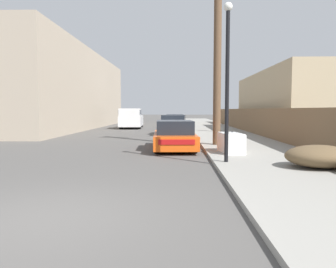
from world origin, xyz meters
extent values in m
plane|color=#4F4C49|center=(0.00, 0.00, 0.00)|extent=(220.00, 220.00, 0.00)
cube|color=gray|center=(5.30, 23.50, 0.06)|extent=(4.20, 63.00, 0.12)
cube|color=white|center=(4.07, 7.25, 0.47)|extent=(0.84, 1.64, 0.69)
cube|color=white|center=(4.07, 7.25, 0.83)|extent=(0.80, 1.57, 0.03)
cube|color=#333335|center=(4.20, 7.76, 0.85)|extent=(0.05, 0.20, 0.02)
cube|color=gray|center=(4.05, 7.50, 0.85)|extent=(0.69, 0.14, 0.01)
cube|color=gray|center=(4.10, 7.02, 0.85)|extent=(0.69, 0.14, 0.01)
cube|color=#E05114|center=(1.96, 9.23, 0.43)|extent=(1.93, 4.45, 0.55)
cube|color=black|center=(1.98, 8.84, 0.97)|extent=(1.58, 2.17, 0.55)
cube|color=#B21414|center=(2.07, 7.03, 0.52)|extent=(1.34, 0.09, 0.19)
cylinder|color=black|center=(1.16, 10.55, 0.33)|extent=(0.23, 0.68, 0.67)
cylinder|color=black|center=(2.64, 10.62, 0.33)|extent=(0.23, 0.68, 0.67)
cylinder|color=black|center=(1.29, 7.84, 0.33)|extent=(0.23, 0.68, 0.67)
cylinder|color=black|center=(2.77, 7.91, 0.33)|extent=(0.23, 0.68, 0.67)
cube|color=silver|center=(1.89, 17.85, 0.48)|extent=(2.04, 4.21, 0.67)
cube|color=black|center=(1.88, 17.69, 1.08)|extent=(1.68, 2.39, 0.53)
cube|color=#B21414|center=(1.77, 15.79, 0.60)|extent=(1.40, 0.11, 0.24)
cylinder|color=black|center=(1.19, 19.17, 0.31)|extent=(0.24, 0.64, 0.63)
cylinder|color=black|center=(2.74, 19.08, 0.31)|extent=(0.24, 0.64, 0.63)
cylinder|color=black|center=(1.04, 16.63, 0.31)|extent=(0.24, 0.64, 0.63)
cylinder|color=black|center=(2.59, 16.54, 0.31)|extent=(0.24, 0.64, 0.63)
cube|color=#2D478C|center=(1.88, 25.64, 0.46)|extent=(1.85, 4.36, 0.64)
cube|color=black|center=(1.89, 25.46, 1.03)|extent=(1.57, 2.45, 0.50)
cube|color=#B21414|center=(1.93, 23.46, 0.57)|extent=(1.38, 0.06, 0.22)
cylinder|color=black|center=(1.09, 26.96, 0.31)|extent=(0.21, 0.62, 0.61)
cylinder|color=black|center=(2.62, 26.99, 0.31)|extent=(0.21, 0.62, 0.61)
cylinder|color=black|center=(1.14, 24.28, 0.31)|extent=(0.21, 0.62, 0.61)
cylinder|color=black|center=(2.67, 24.31, 0.31)|extent=(0.21, 0.62, 0.61)
cube|color=silver|center=(-2.14, 25.59, 0.67)|extent=(2.22, 5.40, 0.91)
cube|color=silver|center=(-2.06, 24.14, 1.47)|extent=(1.94, 2.48, 0.69)
cube|color=black|center=(-2.06, 24.14, 1.49)|extent=(1.98, 2.44, 0.38)
cylinder|color=black|center=(-1.25, 24.00, 0.42)|extent=(0.31, 0.85, 0.84)
cylinder|color=black|center=(-2.85, 23.91, 0.42)|extent=(0.31, 0.85, 0.84)
cylinder|color=black|center=(-1.43, 27.28, 0.42)|extent=(0.31, 0.85, 0.84)
cylinder|color=black|center=(-3.04, 27.19, 0.42)|extent=(0.31, 0.85, 0.84)
cylinder|color=brown|center=(3.88, 10.00, 4.27)|extent=(0.35, 0.35, 8.30)
cylinder|color=black|center=(3.57, 5.04, 2.36)|extent=(0.12, 0.12, 4.48)
sphere|color=white|center=(3.57, 5.04, 4.73)|extent=(0.26, 0.26, 0.26)
ellipsoid|color=brown|center=(5.98, 4.12, 0.43)|extent=(1.86, 1.56, 0.62)
cube|color=brown|center=(7.25, 19.41, 0.95)|extent=(0.08, 38.33, 1.66)
cube|color=tan|center=(-8.81, 25.42, 3.46)|extent=(7.00, 25.92, 6.93)
cube|color=tan|center=(11.06, 19.74, 2.22)|extent=(6.00, 14.55, 4.45)
cylinder|color=#282D42|center=(4.95, 19.21, 0.55)|extent=(0.28, 0.28, 0.86)
cylinder|color=beige|center=(4.95, 19.21, 1.32)|extent=(0.34, 0.34, 0.68)
sphere|color=tan|center=(4.95, 19.21, 1.79)|extent=(0.26, 0.26, 0.26)
camera|label=1|loc=(2.06, -4.87, 1.70)|focal=35.00mm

